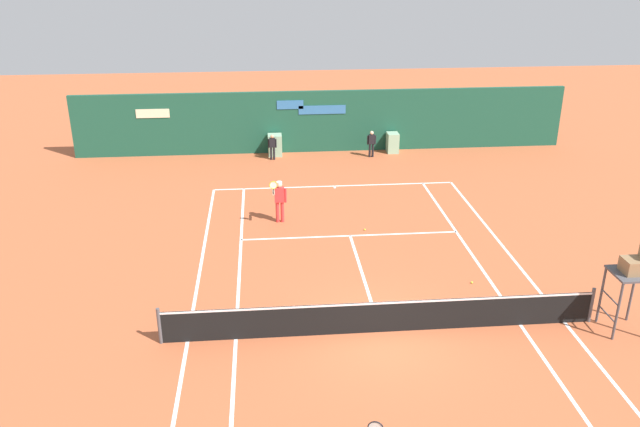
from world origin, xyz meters
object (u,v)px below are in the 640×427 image
Objects in this scene: player_on_baseline at (279,198)px; tennis_ball_mid_court at (472,282)px; ball_kid_left_post at (272,145)px; ball_kid_centre_post at (371,142)px; tennis_ball_by_sideline at (365,229)px; umpire_chair at (632,273)px.

player_on_baseline is 8.09m from tennis_ball_mid_court.
player_on_baseline is at bearing 92.86° from ball_kid_left_post.
ball_kid_centre_post is 4.95m from ball_kid_left_post.
player_on_baseline is 7.85m from ball_kid_left_post.
player_on_baseline is 3.46m from tennis_ball_by_sideline.
umpire_chair is 16.84m from ball_kid_centre_post.
tennis_ball_by_sideline is (-6.07, 7.32, -1.74)m from umpire_chair.
ball_kid_left_post is 9.52m from tennis_ball_by_sideline.
ball_kid_centre_post is (4.85, 7.85, -0.23)m from player_on_baseline.
tennis_ball_mid_court is (5.90, -5.44, -0.97)m from player_on_baseline.
player_on_baseline is at bearing 47.70° from umpire_chair.
umpire_chair is at bearing 104.85° from ball_kid_centre_post.
ball_kid_centre_post is at bearing 79.19° from tennis_ball_by_sideline.
umpire_chair is at bearing -41.64° from tennis_ball_mid_court.
player_on_baseline reaches higher than tennis_ball_mid_court.
tennis_ball_by_sideline is at bearing 112.13° from ball_kid_left_post.
ball_kid_left_post is (-0.10, 7.85, -0.26)m from player_on_baseline.
ball_kid_left_post is at bearing 29.86° from umpire_chair.
tennis_ball_mid_court is at bearing 48.36° from umpire_chair.
ball_kid_left_post is (-4.95, 0.00, -0.04)m from ball_kid_centre_post.
ball_kid_left_post reaches higher than tennis_ball_by_sideline.
umpire_chair is at bearing -50.31° from tennis_ball_by_sideline.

